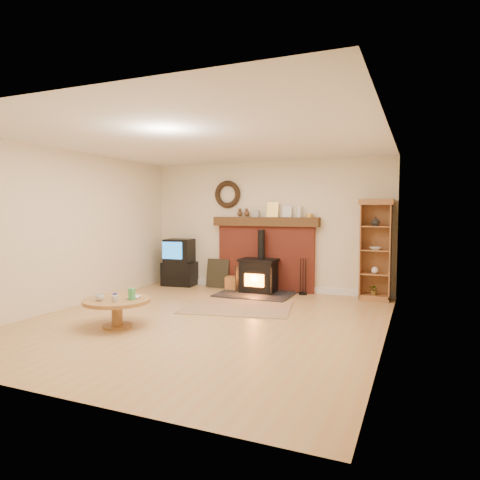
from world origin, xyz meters
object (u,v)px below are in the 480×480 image
at_px(curio_cabinet, 376,250).
at_px(coffee_table, 117,304).
at_px(wood_stove, 258,277).
at_px(tv_unit, 179,263).

height_order(curio_cabinet, coffee_table, curio_cabinet).
distance_m(wood_stove, coffee_table, 3.15).
bearing_deg(wood_stove, tv_unit, 173.95).
bearing_deg(tv_unit, coffee_table, -74.02).
relative_size(tv_unit, curio_cabinet, 0.55).
xyz_separation_m(tv_unit, coffee_table, (0.92, -3.20, -0.16)).
height_order(wood_stove, curio_cabinet, curio_cabinet).
xyz_separation_m(wood_stove, tv_unit, (-1.88, 0.20, 0.16)).
distance_m(wood_stove, tv_unit, 1.90).
xyz_separation_m(tv_unit, curio_cabinet, (4.03, 0.08, 0.43)).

